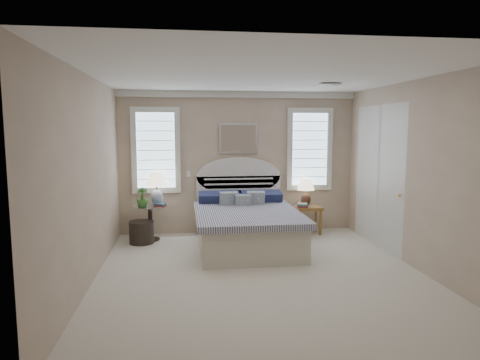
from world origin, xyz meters
name	(u,v)px	position (x,y,z in m)	size (l,w,h in m)	color
floor	(261,274)	(0.00, 0.00, 0.00)	(4.50, 5.00, 0.01)	#B9B19E
ceiling	(262,75)	(0.00, 0.00, 2.70)	(4.50, 5.00, 0.01)	white
wall_back	(238,163)	(0.00, 2.50, 1.35)	(4.50, 0.02, 2.70)	tan
wall_left	(88,180)	(-2.25, 0.00, 1.35)	(0.02, 5.00, 2.70)	tan
wall_right	(418,175)	(2.25, 0.00, 1.35)	(0.02, 5.00, 2.70)	tan
crown_molding	(238,94)	(0.00, 2.46, 2.64)	(4.50, 0.08, 0.12)	silver
hvac_vent	(330,84)	(1.20, 0.80, 2.68)	(0.30, 0.20, 0.02)	#B2B2B2
switch_plate	(189,174)	(-0.95, 2.48, 1.15)	(0.08, 0.01, 0.12)	silver
window_left	(156,150)	(-1.55, 2.48, 1.60)	(0.90, 0.06, 1.60)	#C9E8FF
window_right	(309,149)	(1.40, 2.48, 1.60)	(0.90, 0.06, 1.60)	#C9E8FF
painting	(238,138)	(0.00, 2.46, 1.82)	(0.74, 0.04, 0.58)	silver
closet_door	(378,176)	(2.23, 1.20, 1.20)	(0.02, 1.80, 2.40)	silver
bed	(246,224)	(0.00, 1.46, 0.39)	(1.72, 2.28, 1.47)	beige
side_table_left	(150,219)	(-1.65, 2.05, 0.39)	(0.56, 0.56, 0.63)	black
nightstand_right	(308,214)	(1.30, 2.15, 0.39)	(0.50, 0.40, 0.53)	olive
floor_pot	(142,232)	(-1.79, 1.86, 0.20)	(0.43, 0.43, 0.39)	black
lamp_left	(157,185)	(-1.53, 2.16, 1.00)	(0.41, 0.41, 0.60)	white
lamp_right	(306,189)	(1.27, 2.23, 0.85)	(0.36, 0.36, 0.53)	black
potted_plant	(142,198)	(-1.77, 1.91, 0.80)	(0.20, 0.20, 0.35)	#336629
books_left	(160,205)	(-1.46, 1.98, 0.65)	(0.22, 0.19, 0.05)	maroon
books_right	(303,205)	(1.17, 2.06, 0.57)	(0.21, 0.17, 0.08)	maroon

